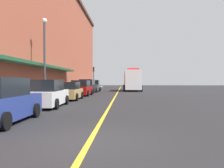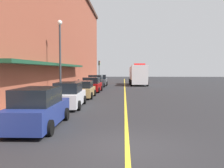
{
  "view_description": "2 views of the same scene",
  "coord_description": "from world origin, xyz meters",
  "px_view_note": "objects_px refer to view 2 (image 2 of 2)",
  "views": [
    {
      "loc": [
        0.95,
        -6.58,
        1.67
      ],
      "look_at": [
        -0.2,
        15.71,
        1.36
      ],
      "focal_mm": 38.1,
      "sensor_mm": 36.0,
      "label": 1
    },
    {
      "loc": [
        -0.12,
        -7.99,
        2.6
      ],
      "look_at": [
        -1.36,
        16.88,
        1.11
      ],
      "focal_mm": 38.37,
      "sensor_mm": 36.0,
      "label": 2
    }
  ],
  "objects_px": {
    "parking_meter_0": "(90,80)",
    "parking_meter_1": "(79,83)",
    "parked_car_5": "(101,80)",
    "parked_car_4": "(96,82)",
    "parked_car_0": "(39,109)",
    "parked_car_3": "(92,85)",
    "parked_car_1": "(69,95)",
    "box_truck": "(138,75)",
    "street_lamp_left": "(60,50)",
    "traffic_light_near": "(99,67)",
    "parked_car_2": "(84,90)"
  },
  "relations": [
    {
      "from": "parked_car_4",
      "to": "parked_car_0",
      "type": "bearing_deg",
      "value": -178.45
    },
    {
      "from": "traffic_light_near",
      "to": "parked_car_1",
      "type": "bearing_deg",
      "value": -87.65
    },
    {
      "from": "box_truck",
      "to": "parking_meter_0",
      "type": "bearing_deg",
      "value": -60.9
    },
    {
      "from": "parked_car_0",
      "to": "parked_car_2",
      "type": "relative_size",
      "value": 1.13
    },
    {
      "from": "parking_meter_1",
      "to": "box_truck",
      "type": "bearing_deg",
      "value": 60.26
    },
    {
      "from": "parked_car_1",
      "to": "parked_car_4",
      "type": "xyz_separation_m",
      "value": [
        -0.13,
        17.15,
        0.06
      ]
    },
    {
      "from": "parked_car_5",
      "to": "traffic_light_near",
      "type": "relative_size",
      "value": 1.0
    },
    {
      "from": "parked_car_4",
      "to": "traffic_light_near",
      "type": "xyz_separation_m",
      "value": [
        -1.24,
        16.17,
        2.29
      ]
    },
    {
      "from": "parking_meter_0",
      "to": "parking_meter_1",
      "type": "height_order",
      "value": "same"
    },
    {
      "from": "parked_car_0",
      "to": "parking_meter_1",
      "type": "bearing_deg",
      "value": 3.56
    },
    {
      "from": "parked_car_1",
      "to": "parked_car_5",
      "type": "xyz_separation_m",
      "value": [
        0.06,
        22.74,
        0.02
      ]
    },
    {
      "from": "parked_car_0",
      "to": "parked_car_1",
      "type": "bearing_deg",
      "value": -1.47
    },
    {
      "from": "box_truck",
      "to": "parking_meter_0",
      "type": "height_order",
      "value": "box_truck"
    },
    {
      "from": "parked_car_1",
      "to": "parking_meter_0",
      "type": "bearing_deg",
      "value": 1.88
    },
    {
      "from": "parking_meter_1",
      "to": "parked_car_4",
      "type": "bearing_deg",
      "value": 78.18
    },
    {
      "from": "parked_car_1",
      "to": "parking_meter_1",
      "type": "height_order",
      "value": "parked_car_1"
    },
    {
      "from": "parked_car_1",
      "to": "parked_car_5",
      "type": "height_order",
      "value": "parked_car_5"
    },
    {
      "from": "parking_meter_0",
      "to": "parking_meter_1",
      "type": "bearing_deg",
      "value": -90.0
    },
    {
      "from": "parked_car_0",
      "to": "parked_car_4",
      "type": "distance_m",
      "value": 22.99
    },
    {
      "from": "parking_meter_1",
      "to": "street_lamp_left",
      "type": "height_order",
      "value": "street_lamp_left"
    },
    {
      "from": "parking_meter_1",
      "to": "parked_car_5",
      "type": "bearing_deg",
      "value": 82.82
    },
    {
      "from": "street_lamp_left",
      "to": "parked_car_0",
      "type": "bearing_deg",
      "value": -79.84
    },
    {
      "from": "parking_meter_0",
      "to": "parked_car_4",
      "type": "bearing_deg",
      "value": -63.84
    },
    {
      "from": "parked_car_3",
      "to": "parked_car_5",
      "type": "xyz_separation_m",
      "value": [
        -0.0,
        11.36,
        0.02
      ]
    },
    {
      "from": "parked_car_5",
      "to": "street_lamp_left",
      "type": "xyz_separation_m",
      "value": [
        -2.09,
        -17.4,
        3.57
      ]
    },
    {
      "from": "parked_car_5",
      "to": "parking_meter_0",
      "type": "xyz_separation_m",
      "value": [
        -1.49,
        -2.95,
        0.23
      ]
    },
    {
      "from": "box_truck",
      "to": "parking_meter_0",
      "type": "xyz_separation_m",
      "value": [
        -7.6,
        -4.44,
        -0.64
      ]
    },
    {
      "from": "parked_car_4",
      "to": "street_lamp_left",
      "type": "distance_m",
      "value": 12.47
    },
    {
      "from": "parking_meter_1",
      "to": "parked_car_3",
      "type": "bearing_deg",
      "value": 16.77
    },
    {
      "from": "parked_car_1",
      "to": "parked_car_5",
      "type": "relative_size",
      "value": 1.1
    },
    {
      "from": "parked_car_2",
      "to": "parking_meter_0",
      "type": "bearing_deg",
      "value": 5.38
    },
    {
      "from": "parked_car_1",
      "to": "traffic_light_near",
      "type": "height_order",
      "value": "traffic_light_near"
    },
    {
      "from": "parked_car_0",
      "to": "parking_meter_1",
      "type": "xyz_separation_m",
      "value": [
        -1.4,
        16.78,
        0.22
      ]
    },
    {
      "from": "parked_car_0",
      "to": "parking_meter_0",
      "type": "xyz_separation_m",
      "value": [
        -1.4,
        25.64,
        0.22
      ]
    },
    {
      "from": "parked_car_0",
      "to": "parked_car_4",
      "type": "xyz_separation_m",
      "value": [
        -0.1,
        22.99,
        0.03
      ]
    },
    {
      "from": "parked_car_4",
      "to": "box_truck",
      "type": "height_order",
      "value": "box_truck"
    },
    {
      "from": "parked_car_0",
      "to": "parked_car_3",
      "type": "relative_size",
      "value": 1.13
    },
    {
      "from": "parked_car_2",
      "to": "parking_meter_0",
      "type": "distance_m",
      "value": 14.21
    },
    {
      "from": "parked_car_4",
      "to": "parking_meter_1",
      "type": "bearing_deg",
      "value": 169.48
    },
    {
      "from": "parked_car_3",
      "to": "parked_car_2",
      "type": "bearing_deg",
      "value": -178.62
    },
    {
      "from": "parked_car_2",
      "to": "street_lamp_left",
      "type": "bearing_deg",
      "value": 98.15
    },
    {
      "from": "parked_car_2",
      "to": "parked_car_4",
      "type": "height_order",
      "value": "parked_car_4"
    },
    {
      "from": "parked_car_2",
      "to": "street_lamp_left",
      "type": "distance_m",
      "value": 4.22
    },
    {
      "from": "parked_car_3",
      "to": "parked_car_4",
      "type": "bearing_deg",
      "value": 3.38
    },
    {
      "from": "parking_meter_1",
      "to": "parked_car_0",
      "type": "bearing_deg",
      "value": -85.22
    },
    {
      "from": "street_lamp_left",
      "to": "parked_car_4",
      "type": "bearing_deg",
      "value": 80.85
    },
    {
      "from": "parked_car_0",
      "to": "parking_meter_0",
      "type": "relative_size",
      "value": 3.57
    },
    {
      "from": "parked_car_5",
      "to": "parking_meter_1",
      "type": "bearing_deg",
      "value": 170.63
    },
    {
      "from": "parked_car_1",
      "to": "parked_car_3",
      "type": "distance_m",
      "value": 11.38
    },
    {
      "from": "parked_car_3",
      "to": "parked_car_5",
      "type": "relative_size",
      "value": 0.98
    }
  ]
}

